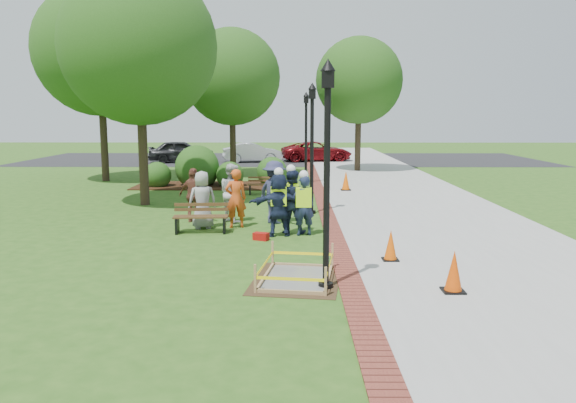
{
  "coord_description": "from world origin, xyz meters",
  "views": [
    {
      "loc": [
        0.61,
        -13.31,
        3.3
      ],
      "look_at": [
        0.5,
        1.2,
        1.0
      ],
      "focal_mm": 35.0,
      "sensor_mm": 36.0,
      "label": 1
    }
  ],
  "objects_px": {
    "lamp_near": "(327,158)",
    "hivis_worker_a": "(279,202)",
    "hivis_worker_b": "(304,203)",
    "wet_concrete_pad": "(297,268)",
    "hivis_worker_c": "(291,199)",
    "bench_near": "(201,224)",
    "cone_front": "(454,272)"
  },
  "relations": [
    {
      "from": "bench_near",
      "to": "lamp_near",
      "type": "relative_size",
      "value": 0.36
    },
    {
      "from": "cone_front",
      "to": "hivis_worker_a",
      "type": "height_order",
      "value": "hivis_worker_a"
    },
    {
      "from": "cone_front",
      "to": "hivis_worker_b",
      "type": "height_order",
      "value": "hivis_worker_b"
    },
    {
      "from": "cone_front",
      "to": "hivis_worker_c",
      "type": "relative_size",
      "value": 0.42
    },
    {
      "from": "lamp_near",
      "to": "hivis_worker_c",
      "type": "distance_m",
      "value": 5.22
    },
    {
      "from": "wet_concrete_pad",
      "to": "hivis_worker_a",
      "type": "distance_m",
      "value": 4.12
    },
    {
      "from": "lamp_near",
      "to": "hivis_worker_a",
      "type": "distance_m",
      "value": 4.92
    },
    {
      "from": "cone_front",
      "to": "hivis_worker_a",
      "type": "distance_m",
      "value": 5.9
    },
    {
      "from": "hivis_worker_a",
      "to": "hivis_worker_b",
      "type": "xyz_separation_m",
      "value": [
        0.67,
        0.09,
        -0.04
      ]
    },
    {
      "from": "lamp_near",
      "to": "hivis_worker_a",
      "type": "relative_size",
      "value": 2.29
    },
    {
      "from": "wet_concrete_pad",
      "to": "hivis_worker_c",
      "type": "height_order",
      "value": "hivis_worker_c"
    },
    {
      "from": "cone_front",
      "to": "hivis_worker_c",
      "type": "xyz_separation_m",
      "value": [
        -3.02,
        5.22,
        0.56
      ]
    },
    {
      "from": "hivis_worker_a",
      "to": "hivis_worker_c",
      "type": "relative_size",
      "value": 0.98
    },
    {
      "from": "cone_front",
      "to": "lamp_near",
      "type": "bearing_deg",
      "value": 173.28
    },
    {
      "from": "bench_near",
      "to": "hivis_worker_a",
      "type": "height_order",
      "value": "hivis_worker_a"
    },
    {
      "from": "cone_front",
      "to": "lamp_near",
      "type": "xyz_separation_m",
      "value": [
        -2.35,
        0.28,
        2.09
      ]
    },
    {
      "from": "wet_concrete_pad",
      "to": "cone_front",
      "type": "xyz_separation_m",
      "value": [
        2.9,
        -0.79,
        0.15
      ]
    },
    {
      "from": "wet_concrete_pad",
      "to": "hivis_worker_c",
      "type": "relative_size",
      "value": 1.32
    },
    {
      "from": "bench_near",
      "to": "cone_front",
      "type": "distance_m",
      "value": 7.59
    },
    {
      "from": "wet_concrete_pad",
      "to": "hivis_worker_b",
      "type": "relative_size",
      "value": 1.41
    },
    {
      "from": "wet_concrete_pad",
      "to": "hivis_worker_b",
      "type": "xyz_separation_m",
      "value": [
        0.22,
        4.13,
        0.65
      ]
    },
    {
      "from": "wet_concrete_pad",
      "to": "bench_near",
      "type": "height_order",
      "value": "bench_near"
    },
    {
      "from": "wet_concrete_pad",
      "to": "hivis_worker_b",
      "type": "height_order",
      "value": "hivis_worker_b"
    },
    {
      "from": "bench_near",
      "to": "hivis_worker_c",
      "type": "xyz_separation_m",
      "value": [
        2.5,
        0.01,
        0.69
      ]
    },
    {
      "from": "bench_near",
      "to": "hivis_worker_a",
      "type": "bearing_deg",
      "value": -9.77
    },
    {
      "from": "hivis_worker_a",
      "to": "hivis_worker_c",
      "type": "height_order",
      "value": "hivis_worker_c"
    },
    {
      "from": "lamp_near",
      "to": "hivis_worker_b",
      "type": "relative_size",
      "value": 2.4
    },
    {
      "from": "hivis_worker_c",
      "to": "cone_front",
      "type": "bearing_deg",
      "value": -59.93
    },
    {
      "from": "bench_near",
      "to": "hivis_worker_b",
      "type": "xyz_separation_m",
      "value": [
        2.84,
        -0.29,
        0.63
      ]
    },
    {
      "from": "wet_concrete_pad",
      "to": "hivis_worker_c",
      "type": "xyz_separation_m",
      "value": [
        -0.13,
        4.43,
        0.71
      ]
    },
    {
      "from": "bench_near",
      "to": "wet_concrete_pad",
      "type": "bearing_deg",
      "value": -59.25
    },
    {
      "from": "lamp_near",
      "to": "hivis_worker_a",
      "type": "bearing_deg",
      "value": 102.39
    }
  ]
}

